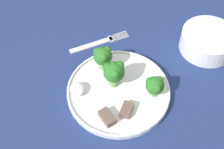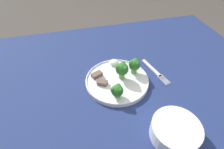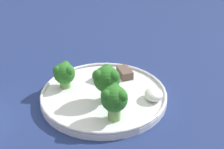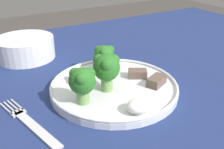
{
  "view_description": "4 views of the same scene",
  "coord_description": "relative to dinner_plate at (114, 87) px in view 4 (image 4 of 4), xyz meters",
  "views": [
    {
      "loc": [
        0.38,
        -0.1,
        1.4
      ],
      "look_at": [
        -0.06,
        -0.02,
        0.81
      ],
      "focal_mm": 50.0,
      "sensor_mm": 36.0,
      "label": 1
    },
    {
      "loc": [
        0.1,
        0.46,
        1.27
      ],
      "look_at": [
        -0.02,
        -0.03,
        0.79
      ],
      "focal_mm": 28.0,
      "sensor_mm": 36.0,
      "label": 2
    },
    {
      "loc": [
        -0.56,
        -0.05,
        1.12
      ],
      "look_at": [
        -0.04,
        -0.02,
        0.83
      ],
      "focal_mm": 50.0,
      "sensor_mm": 36.0,
      "label": 3
    },
    {
      "loc": [
        -0.27,
        -0.4,
        1.03
      ],
      "look_at": [
        -0.05,
        -0.02,
        0.81
      ],
      "focal_mm": 42.0,
      "sensor_mm": 36.0,
      "label": 4
    }
  ],
  "objects": [
    {
      "name": "table",
      "position": [
        0.04,
        0.01,
        -0.1
      ],
      "size": [
        1.39,
        0.96,
        0.77
      ],
      "color": "navy",
      "rests_on": "ground_plane"
    },
    {
      "name": "dinner_plate",
      "position": [
        0.0,
        0.0,
        0.0
      ],
      "size": [
        0.25,
        0.25,
        0.02
      ],
      "color": "white",
      "rests_on": "table"
    },
    {
      "name": "fork",
      "position": [
        -0.17,
        -0.02,
        -0.01
      ],
      "size": [
        0.06,
        0.17,
        0.0
      ],
      "color": "silver",
      "rests_on": "table"
    },
    {
      "name": "cream_bowl",
      "position": [
        -0.11,
        0.26,
        0.02
      ],
      "size": [
        0.15,
        0.15,
        0.05
      ],
      "color": "white",
      "rests_on": "table"
    },
    {
      "name": "broccoli_floret_near_rim_left",
      "position": [
        0.02,
        0.08,
        0.04
      ],
      "size": [
        0.05,
        0.04,
        0.05
      ],
      "color": "#709E56",
      "rests_on": "dinner_plate"
    },
    {
      "name": "broccoli_floret_center_left",
      "position": [
        -0.02,
        -0.01,
        0.05
      ],
      "size": [
        0.05,
        0.05,
        0.07
      ],
      "color": "#709E56",
      "rests_on": "dinner_plate"
    },
    {
      "name": "broccoli_floret_back_left",
      "position": [
        -0.08,
        -0.02,
        0.04
      ],
      "size": [
        0.05,
        0.05,
        0.07
      ],
      "color": "#709E56",
      "rests_on": "dinner_plate"
    },
    {
      "name": "meat_slice_front_slice",
      "position": [
        0.06,
        0.01,
        0.01
      ],
      "size": [
        0.04,
        0.04,
        0.02
      ],
      "color": "brown",
      "rests_on": "dinner_plate"
    },
    {
      "name": "meat_slice_middle_slice",
      "position": [
        0.07,
        -0.04,
        0.01
      ],
      "size": [
        0.05,
        0.04,
        0.02
      ],
      "color": "brown",
      "rests_on": "dinner_plate"
    },
    {
      "name": "sauce_dollop",
      "position": [
        -0.01,
        -0.1,
        0.01
      ],
      "size": [
        0.04,
        0.04,
        0.02
      ],
      "color": "white",
      "rests_on": "dinner_plate"
    }
  ]
}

